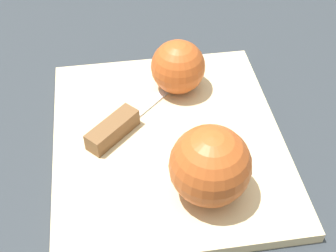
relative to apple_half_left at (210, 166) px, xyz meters
name	(u,v)px	position (x,y,z in m)	size (l,w,h in m)	color
ground_plane	(168,145)	(0.09, 0.02, -0.06)	(4.00, 4.00, 0.00)	#282D33
cutting_board	(168,141)	(0.09, 0.02, -0.05)	(0.36, 0.33, 0.01)	#D1B789
apple_half_left	(210,166)	(0.00, 0.00, 0.00)	(0.09, 0.09, 0.09)	#AD4C1E
apple_half_right	(178,67)	(0.18, -0.02, -0.01)	(0.07, 0.07, 0.07)	#AD4C1E
knife	(116,127)	(0.12, 0.08, -0.03)	(0.12, 0.15, 0.02)	silver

